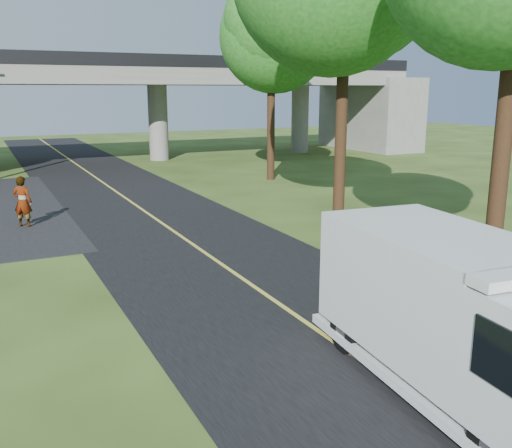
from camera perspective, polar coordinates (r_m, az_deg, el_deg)
ground at (r=12.08m, az=7.85°, el=-11.72°), size 120.00×120.00×0.00m
road at (r=20.63m, az=-7.82°, el=-1.05°), size 7.00×90.00×0.02m
lane_line at (r=20.63m, az=-7.82°, el=-1.00°), size 0.12×90.00×0.01m
overpass at (r=41.48m, az=-17.99°, el=11.95°), size 54.00×10.00×7.30m
tree_right_far at (r=32.87m, az=2.03°, el=18.92°), size 5.77×5.67×10.99m
step_van at (r=10.18m, az=19.86°, el=-8.37°), size 2.97×6.60×2.69m
pedestrian at (r=23.15m, az=-22.31°, el=2.08°), size 0.85×0.77×1.94m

